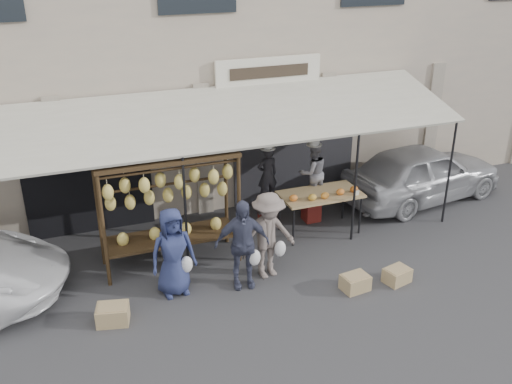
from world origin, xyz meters
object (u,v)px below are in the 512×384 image
(produce_table, at_px, (321,195))
(customer_mid, at_px, (242,244))
(customer_right, at_px, (268,236))
(crate_near_b, at_px, (397,275))
(crate_near_a, at_px, (355,283))
(banana_rack, at_px, (168,189))
(vendor_left, at_px, (267,175))
(customer_left, at_px, (173,252))
(sedan, at_px, (422,173))
(crate_far, at_px, (113,314))
(vendor_right, at_px, (313,172))

(produce_table, distance_m, customer_mid, 2.59)
(customer_right, bearing_deg, crate_near_b, -35.60)
(produce_table, height_order, customer_right, customer_right)
(customer_right, height_order, crate_near_a, customer_right)
(banana_rack, relative_size, customer_right, 1.55)
(vendor_left, bearing_deg, customer_right, 64.69)
(vendor_left, xyz_separation_m, customer_right, (-0.82, -2.12, -0.26))
(banana_rack, relative_size, customer_left, 1.59)
(customer_left, relative_size, sedan, 0.40)
(customer_mid, bearing_deg, customer_left, 179.28)
(customer_left, xyz_separation_m, crate_far, (-1.16, -0.51, -0.66))
(banana_rack, xyz_separation_m, customer_right, (1.57, -1.05, -0.73))
(vendor_right, height_order, sedan, vendor_right)
(crate_near_a, distance_m, sedan, 4.47)
(vendor_left, bearing_deg, produce_table, 128.34)
(customer_right, bearing_deg, customer_left, 168.35)
(customer_right, relative_size, crate_far, 3.26)
(crate_near_a, relative_size, crate_far, 0.92)
(customer_left, xyz_separation_m, customer_mid, (1.20, -0.20, 0.03))
(vendor_right, bearing_deg, produce_table, 80.98)
(vendor_right, height_order, customer_right, vendor_right)
(customer_mid, xyz_separation_m, crate_near_a, (1.84, -0.86, -0.70))
(banana_rack, xyz_separation_m, crate_near_b, (3.70, -2.09, -1.43))
(customer_mid, xyz_separation_m, crate_near_b, (2.68, -0.91, -0.71))
(customer_mid, xyz_separation_m, crate_far, (-2.36, -0.31, -0.69))
(banana_rack, height_order, produce_table, banana_rack)
(customer_left, xyz_separation_m, crate_near_b, (3.88, -1.11, -0.68))
(vendor_right, distance_m, crate_near_a, 2.98)
(customer_mid, height_order, customer_right, customer_mid)
(crate_near_a, height_order, sedan, sedan)
(customer_mid, distance_m, crate_near_a, 2.15)
(banana_rack, distance_m, produce_table, 3.31)
(produce_table, xyz_separation_m, customer_mid, (-2.22, -1.33, -0.02))
(customer_left, xyz_separation_m, crate_near_a, (3.04, -1.06, -0.67))
(banana_rack, xyz_separation_m, crate_near_a, (2.86, -2.04, -1.43))
(customer_mid, bearing_deg, vendor_right, 48.55)
(customer_left, bearing_deg, crate_near_b, -21.06)
(customer_left, bearing_deg, vendor_left, 33.51)
(vendor_left, height_order, sedan, vendor_left)
(vendor_right, bearing_deg, sedan, -179.60)
(customer_left, relative_size, crate_near_a, 3.44)
(customer_left, relative_size, crate_far, 3.18)
(produce_table, xyz_separation_m, vendor_right, (0.08, 0.58, 0.28))
(produce_table, distance_m, customer_left, 3.60)
(customer_left, distance_m, customer_right, 1.75)
(banana_rack, height_order, customer_mid, banana_rack)
(banana_rack, relative_size, vendor_right, 1.95)
(vendor_left, distance_m, crate_near_a, 3.29)
(crate_near_b, height_order, crate_far, crate_far)
(customer_right, height_order, crate_near_b, customer_right)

